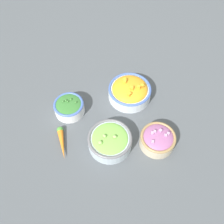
# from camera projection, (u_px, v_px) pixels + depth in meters

# --- Properties ---
(ground_plane) EXTENTS (3.00, 3.00, 0.00)m
(ground_plane) POSITION_uv_depth(u_px,v_px,m) (112.00, 116.00, 1.08)
(ground_plane) COLOR #4C5156
(bowl_broccoli) EXTENTS (0.13, 0.13, 0.07)m
(bowl_broccoli) POSITION_uv_depth(u_px,v_px,m) (69.00, 107.00, 1.07)
(bowl_broccoli) COLOR white
(bowl_broccoli) RESTS_ON ground_plane
(bowl_squash) EXTENTS (0.19, 0.19, 0.09)m
(bowl_squash) POSITION_uv_depth(u_px,v_px,m) (130.00, 91.00, 1.11)
(bowl_squash) COLOR silver
(bowl_squash) RESTS_ON ground_plane
(bowl_lettuce) EXTENTS (0.17, 0.17, 0.08)m
(bowl_lettuce) POSITION_uv_depth(u_px,v_px,m) (110.00, 140.00, 0.98)
(bowl_lettuce) COLOR #B2C1CC
(bowl_lettuce) RESTS_ON ground_plane
(bowl_red_onion) EXTENTS (0.14, 0.14, 0.08)m
(bowl_red_onion) POSITION_uv_depth(u_px,v_px,m) (158.00, 139.00, 0.98)
(bowl_red_onion) COLOR beige
(bowl_red_onion) RESTS_ON ground_plane
(loose_carrot) EXTENTS (0.05, 0.15, 0.03)m
(loose_carrot) POSITION_uv_depth(u_px,v_px,m) (62.00, 141.00, 1.00)
(loose_carrot) COLOR orange
(loose_carrot) RESTS_ON ground_plane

